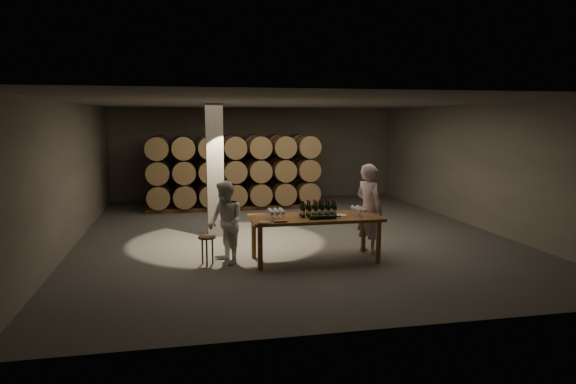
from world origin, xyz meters
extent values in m
plane|color=#53504E|center=(0.00, 0.00, 0.00)|extent=(12.00, 12.00, 0.00)
plane|color=#605E59|center=(0.00, 0.00, 3.20)|extent=(12.00, 12.00, 0.00)
plane|color=#656157|center=(0.00, 6.00, 1.60)|extent=(10.00, 0.00, 10.00)
plane|color=#656157|center=(0.00, -6.00, 1.60)|extent=(10.00, 0.00, 10.00)
plane|color=#656157|center=(-5.00, 0.00, 1.60)|extent=(0.00, 12.00, 12.00)
plane|color=#656157|center=(5.00, 0.00, 1.60)|extent=(0.00, 12.00, 12.00)
cube|color=slate|center=(-1.80, 0.20, 1.60)|extent=(0.40, 0.40, 3.20)
cylinder|color=brown|center=(-1.18, -2.93, 0.42)|extent=(0.10, 0.10, 0.84)
cylinder|color=brown|center=(1.18, -2.93, 0.42)|extent=(0.10, 0.10, 0.84)
cylinder|color=brown|center=(-1.18, -2.07, 0.42)|extent=(0.10, 0.10, 0.84)
cylinder|color=brown|center=(1.18, -2.07, 0.42)|extent=(0.10, 0.10, 0.84)
cube|color=brown|center=(0.00, -2.50, 0.87)|extent=(2.60, 1.10, 0.06)
cube|color=#50351B|center=(-0.96, 4.90, 0.06)|extent=(5.48, 0.10, 0.12)
cube|color=#50351B|center=(-0.96, 5.50, 0.06)|extent=(5.48, 0.10, 0.12)
cylinder|color=olive|center=(-3.30, 5.20, 0.47)|extent=(0.70, 0.95, 0.70)
cylinder|color=black|center=(-3.30, 4.94, 0.47)|extent=(0.73, 0.04, 0.73)
cylinder|color=black|center=(-3.30, 5.46, 0.47)|extent=(0.73, 0.04, 0.73)
cylinder|color=olive|center=(-2.52, 5.20, 0.47)|extent=(0.70, 0.95, 0.70)
cylinder|color=black|center=(-2.52, 4.94, 0.47)|extent=(0.73, 0.04, 0.73)
cylinder|color=black|center=(-2.52, 5.46, 0.47)|extent=(0.73, 0.04, 0.73)
cylinder|color=olive|center=(-1.74, 5.20, 0.47)|extent=(0.70, 0.95, 0.70)
cylinder|color=black|center=(-1.74, 4.94, 0.47)|extent=(0.73, 0.04, 0.73)
cylinder|color=black|center=(-1.74, 5.46, 0.47)|extent=(0.73, 0.04, 0.73)
cylinder|color=olive|center=(-0.96, 5.20, 0.47)|extent=(0.70, 0.95, 0.70)
cylinder|color=black|center=(-0.96, 4.94, 0.47)|extent=(0.73, 0.04, 0.73)
cylinder|color=black|center=(-0.96, 5.46, 0.47)|extent=(0.73, 0.04, 0.73)
cylinder|color=olive|center=(-0.18, 5.20, 0.47)|extent=(0.70, 0.95, 0.70)
cylinder|color=black|center=(-0.18, 4.94, 0.47)|extent=(0.73, 0.04, 0.73)
cylinder|color=black|center=(-0.18, 5.46, 0.47)|extent=(0.73, 0.04, 0.73)
cylinder|color=olive|center=(0.60, 5.20, 0.47)|extent=(0.70, 0.95, 0.70)
cylinder|color=black|center=(0.60, 4.94, 0.47)|extent=(0.73, 0.04, 0.73)
cylinder|color=black|center=(0.60, 5.46, 0.47)|extent=(0.73, 0.04, 0.73)
cylinder|color=olive|center=(1.38, 5.20, 0.47)|extent=(0.70, 0.95, 0.70)
cylinder|color=black|center=(1.38, 4.94, 0.47)|extent=(0.73, 0.04, 0.73)
cylinder|color=black|center=(1.38, 5.46, 0.47)|extent=(0.73, 0.04, 0.73)
cylinder|color=olive|center=(-3.30, 5.20, 1.21)|extent=(0.70, 0.95, 0.70)
cylinder|color=black|center=(-3.30, 4.94, 1.21)|extent=(0.73, 0.04, 0.73)
cylinder|color=black|center=(-3.30, 5.46, 1.21)|extent=(0.73, 0.04, 0.73)
cylinder|color=olive|center=(-2.52, 5.20, 1.21)|extent=(0.70, 0.95, 0.70)
cylinder|color=black|center=(-2.52, 4.94, 1.21)|extent=(0.73, 0.04, 0.73)
cylinder|color=black|center=(-2.52, 5.46, 1.21)|extent=(0.73, 0.04, 0.73)
cylinder|color=olive|center=(-1.74, 5.20, 1.21)|extent=(0.70, 0.95, 0.70)
cylinder|color=black|center=(-1.74, 4.94, 1.21)|extent=(0.73, 0.04, 0.73)
cylinder|color=black|center=(-1.74, 5.46, 1.21)|extent=(0.73, 0.04, 0.73)
cylinder|color=olive|center=(-0.96, 5.20, 1.21)|extent=(0.70, 0.95, 0.70)
cylinder|color=black|center=(-0.96, 4.94, 1.21)|extent=(0.73, 0.04, 0.73)
cylinder|color=black|center=(-0.96, 5.46, 1.21)|extent=(0.73, 0.04, 0.73)
cylinder|color=olive|center=(-0.18, 5.20, 1.21)|extent=(0.70, 0.95, 0.70)
cylinder|color=black|center=(-0.18, 4.94, 1.21)|extent=(0.73, 0.04, 0.73)
cylinder|color=black|center=(-0.18, 5.46, 1.21)|extent=(0.73, 0.04, 0.73)
cylinder|color=olive|center=(0.60, 5.20, 1.21)|extent=(0.70, 0.95, 0.70)
cylinder|color=black|center=(0.60, 4.94, 1.21)|extent=(0.73, 0.04, 0.73)
cylinder|color=black|center=(0.60, 5.46, 1.21)|extent=(0.73, 0.04, 0.73)
cylinder|color=olive|center=(1.38, 5.20, 1.21)|extent=(0.70, 0.95, 0.70)
cylinder|color=black|center=(1.38, 4.94, 1.21)|extent=(0.73, 0.04, 0.73)
cylinder|color=black|center=(1.38, 5.46, 1.21)|extent=(0.73, 0.04, 0.73)
cylinder|color=olive|center=(-3.30, 5.20, 1.95)|extent=(0.70, 0.95, 0.70)
cylinder|color=black|center=(-3.30, 4.94, 1.95)|extent=(0.73, 0.04, 0.73)
cylinder|color=black|center=(-3.30, 5.46, 1.95)|extent=(0.73, 0.04, 0.73)
cylinder|color=olive|center=(-2.52, 5.20, 1.95)|extent=(0.70, 0.95, 0.70)
cylinder|color=black|center=(-2.52, 4.94, 1.95)|extent=(0.73, 0.04, 0.73)
cylinder|color=black|center=(-2.52, 5.46, 1.95)|extent=(0.73, 0.04, 0.73)
cylinder|color=olive|center=(-1.74, 5.20, 1.95)|extent=(0.70, 0.95, 0.70)
cylinder|color=black|center=(-1.74, 4.94, 1.95)|extent=(0.73, 0.04, 0.73)
cylinder|color=black|center=(-1.74, 5.46, 1.95)|extent=(0.73, 0.04, 0.73)
cylinder|color=olive|center=(-0.96, 5.20, 1.95)|extent=(0.70, 0.95, 0.70)
cylinder|color=black|center=(-0.96, 4.94, 1.95)|extent=(0.73, 0.04, 0.73)
cylinder|color=black|center=(-0.96, 5.46, 1.95)|extent=(0.73, 0.04, 0.73)
cylinder|color=olive|center=(-0.18, 5.20, 1.95)|extent=(0.70, 0.95, 0.70)
cylinder|color=black|center=(-0.18, 4.94, 1.95)|extent=(0.73, 0.04, 0.73)
cylinder|color=black|center=(-0.18, 5.46, 1.95)|extent=(0.73, 0.04, 0.73)
cylinder|color=olive|center=(0.60, 5.20, 1.95)|extent=(0.70, 0.95, 0.70)
cylinder|color=black|center=(0.60, 4.94, 1.95)|extent=(0.73, 0.04, 0.73)
cylinder|color=black|center=(0.60, 5.46, 1.95)|extent=(0.73, 0.04, 0.73)
cylinder|color=olive|center=(1.38, 5.20, 1.95)|extent=(0.70, 0.95, 0.70)
cylinder|color=black|center=(1.38, 4.94, 1.95)|extent=(0.73, 0.04, 0.73)
cylinder|color=black|center=(1.38, 5.46, 1.95)|extent=(0.73, 0.04, 0.73)
cube|color=#50351B|center=(-0.96, 3.50, 0.06)|extent=(5.48, 0.10, 0.12)
cube|color=#50351B|center=(-0.96, 4.10, 0.06)|extent=(5.48, 0.10, 0.12)
cylinder|color=olive|center=(-3.30, 3.80, 0.47)|extent=(0.70, 0.95, 0.70)
cylinder|color=black|center=(-3.30, 3.54, 0.47)|extent=(0.73, 0.04, 0.73)
cylinder|color=black|center=(-3.30, 4.06, 0.47)|extent=(0.73, 0.04, 0.73)
cylinder|color=olive|center=(-2.52, 3.80, 0.47)|extent=(0.70, 0.95, 0.70)
cylinder|color=black|center=(-2.52, 3.54, 0.47)|extent=(0.73, 0.04, 0.73)
cylinder|color=black|center=(-2.52, 4.06, 0.47)|extent=(0.73, 0.04, 0.73)
cylinder|color=olive|center=(-1.74, 3.80, 0.47)|extent=(0.70, 0.95, 0.70)
cylinder|color=black|center=(-1.74, 3.54, 0.47)|extent=(0.73, 0.04, 0.73)
cylinder|color=black|center=(-1.74, 4.06, 0.47)|extent=(0.73, 0.04, 0.73)
cylinder|color=olive|center=(-0.96, 3.80, 0.47)|extent=(0.70, 0.95, 0.70)
cylinder|color=black|center=(-0.96, 3.54, 0.47)|extent=(0.73, 0.04, 0.73)
cylinder|color=black|center=(-0.96, 4.06, 0.47)|extent=(0.73, 0.04, 0.73)
cylinder|color=olive|center=(-0.18, 3.80, 0.47)|extent=(0.70, 0.95, 0.70)
cylinder|color=black|center=(-0.18, 3.54, 0.47)|extent=(0.73, 0.04, 0.73)
cylinder|color=black|center=(-0.18, 4.06, 0.47)|extent=(0.73, 0.04, 0.73)
cylinder|color=olive|center=(0.60, 3.80, 0.47)|extent=(0.70, 0.95, 0.70)
cylinder|color=black|center=(0.60, 3.54, 0.47)|extent=(0.73, 0.04, 0.73)
cylinder|color=black|center=(0.60, 4.06, 0.47)|extent=(0.73, 0.04, 0.73)
cylinder|color=olive|center=(1.38, 3.80, 0.47)|extent=(0.70, 0.95, 0.70)
cylinder|color=black|center=(1.38, 3.54, 0.47)|extent=(0.73, 0.04, 0.73)
cylinder|color=black|center=(1.38, 4.06, 0.47)|extent=(0.73, 0.04, 0.73)
cylinder|color=olive|center=(-3.30, 3.80, 1.21)|extent=(0.70, 0.95, 0.70)
cylinder|color=black|center=(-3.30, 3.54, 1.21)|extent=(0.73, 0.04, 0.73)
cylinder|color=black|center=(-3.30, 4.06, 1.21)|extent=(0.73, 0.04, 0.73)
cylinder|color=olive|center=(-2.52, 3.80, 1.21)|extent=(0.70, 0.95, 0.70)
cylinder|color=black|center=(-2.52, 3.54, 1.21)|extent=(0.73, 0.04, 0.73)
cylinder|color=black|center=(-2.52, 4.06, 1.21)|extent=(0.73, 0.04, 0.73)
cylinder|color=olive|center=(-1.74, 3.80, 1.21)|extent=(0.70, 0.95, 0.70)
cylinder|color=black|center=(-1.74, 3.54, 1.21)|extent=(0.73, 0.04, 0.73)
cylinder|color=black|center=(-1.74, 4.06, 1.21)|extent=(0.73, 0.04, 0.73)
cylinder|color=olive|center=(-0.96, 3.80, 1.21)|extent=(0.70, 0.95, 0.70)
cylinder|color=black|center=(-0.96, 3.54, 1.21)|extent=(0.73, 0.04, 0.73)
cylinder|color=black|center=(-0.96, 4.06, 1.21)|extent=(0.73, 0.04, 0.73)
cylinder|color=olive|center=(-0.18, 3.80, 1.21)|extent=(0.70, 0.95, 0.70)
cylinder|color=black|center=(-0.18, 3.54, 1.21)|extent=(0.73, 0.04, 0.73)
cylinder|color=black|center=(-0.18, 4.06, 1.21)|extent=(0.73, 0.04, 0.73)
cylinder|color=olive|center=(0.60, 3.80, 1.21)|extent=(0.70, 0.95, 0.70)
cylinder|color=black|center=(0.60, 3.54, 1.21)|extent=(0.73, 0.04, 0.73)
cylinder|color=black|center=(0.60, 4.06, 1.21)|extent=(0.73, 0.04, 0.73)
cylinder|color=olive|center=(1.38, 3.80, 1.21)|extent=(0.70, 0.95, 0.70)
cylinder|color=black|center=(1.38, 3.54, 1.21)|extent=(0.73, 0.04, 0.73)
cylinder|color=black|center=(1.38, 4.06, 1.21)|extent=(0.73, 0.04, 0.73)
cylinder|color=olive|center=(-3.30, 3.80, 1.95)|extent=(0.70, 0.95, 0.70)
cylinder|color=black|center=(-3.30, 3.54, 1.95)|extent=(0.73, 0.04, 0.73)
cylinder|color=black|center=(-3.30, 4.06, 1.95)|extent=(0.73, 0.04, 0.73)
cylinder|color=olive|center=(-2.52, 3.80, 1.95)|extent=(0.70, 0.95, 0.70)
cylinder|color=black|center=(-2.52, 3.54, 1.95)|extent=(0.73, 0.04, 0.73)
cylinder|color=black|center=(-2.52, 4.06, 1.95)|extent=(0.73, 0.04, 0.73)
cylinder|color=olive|center=(-1.74, 3.80, 1.95)|extent=(0.70, 0.95, 0.70)
cylinder|color=black|center=(-1.74, 3.54, 1.95)|extent=(0.73, 0.04, 0.73)
cylinder|color=black|center=(-1.74, 4.06, 1.95)|extent=(0.73, 0.04, 0.73)
cylinder|color=olive|center=(-0.96, 3.80, 1.95)|extent=(0.70, 0.95, 0.70)
cylinder|color=black|center=(-0.96, 3.54, 1.95)|extent=(0.73, 0.04, 0.73)
cylinder|color=black|center=(-0.96, 4.06, 1.95)|extent=(0.73, 0.04, 0.73)
cylinder|color=olive|center=(-0.18, 3.80, 1.95)|extent=(0.70, 0.95, 0.70)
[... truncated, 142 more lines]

